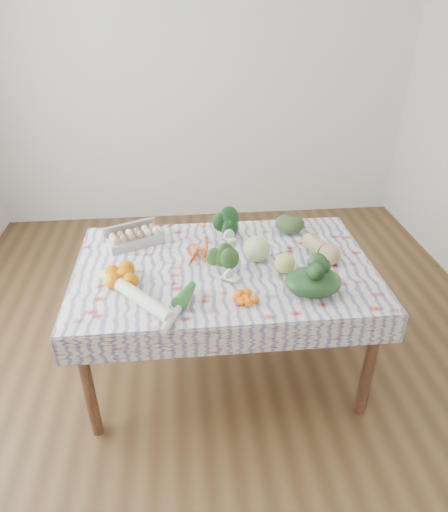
{
  "coord_description": "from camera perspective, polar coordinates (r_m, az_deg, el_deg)",
  "views": [
    {
      "loc": [
        -0.21,
        -2.15,
        2.12
      ],
      "look_at": [
        0.0,
        0.0,
        0.82
      ],
      "focal_mm": 32.0,
      "sensor_mm": 36.0,
      "label": 1
    }
  ],
  "objects": [
    {
      "name": "ground",
      "position": [
        3.03,
        0.0,
        -13.44
      ],
      "size": [
        4.5,
        4.5,
        0.0
      ],
      "primitive_type": "plane",
      "color": "#50351B",
      "rests_on": "ground"
    },
    {
      "name": "wall_back",
      "position": [
        4.47,
        -3.06,
        21.67
      ],
      "size": [
        4.0,
        0.04,
        2.8
      ],
      "primitive_type": "cube",
      "color": "silver",
      "rests_on": "ground"
    },
    {
      "name": "dining_table",
      "position": [
        2.6,
        0.0,
        -2.68
      ],
      "size": [
        1.6,
        1.0,
        0.75
      ],
      "color": "brown",
      "rests_on": "ground"
    },
    {
      "name": "tablecloth",
      "position": [
        2.55,
        0.0,
        -1.23
      ],
      "size": [
        1.66,
        1.06,
        0.01
      ],
      "primitive_type": "cube",
      "color": "silver",
      "rests_on": "dining_table"
    },
    {
      "name": "egg_carton",
      "position": [
        2.77,
        -11.07,
        2.11
      ],
      "size": [
        0.35,
        0.25,
        0.09
      ],
      "primitive_type": "cube",
      "rotation": [
        0.0,
        0.0,
        0.41
      ],
      "color": "#ABABA6",
      "rests_on": "tablecloth"
    },
    {
      "name": "carrot_bunch",
      "position": [
        2.63,
        -3.14,
        0.34
      ],
      "size": [
        0.21,
        0.19,
        0.04
      ],
      "primitive_type": "cube",
      "rotation": [
        0.0,
        0.0,
        -0.08
      ],
      "color": "#C6460A",
      "rests_on": "tablecloth"
    },
    {
      "name": "kale_bunch",
      "position": [
        2.8,
        0.11,
        3.74
      ],
      "size": [
        0.22,
        0.21,
        0.15
      ],
      "primitive_type": "ellipsoid",
      "rotation": [
        0.0,
        0.0,
        0.39
      ],
      "color": "#143916",
      "rests_on": "tablecloth"
    },
    {
      "name": "kabocha_squash",
      "position": [
        2.9,
        8.24,
        4.04
      ],
      "size": [
        0.23,
        0.23,
        0.12
      ],
      "primitive_type": "ellipsoid",
      "rotation": [
        0.0,
        0.0,
        -0.34
      ],
      "color": "#385526",
      "rests_on": "tablecloth"
    },
    {
      "name": "cabbage",
      "position": [
        2.56,
        4.13,
        0.87
      ],
      "size": [
        0.17,
        0.17,
        0.15
      ],
      "primitive_type": "sphere",
      "rotation": [
        0.0,
        0.0,
        -0.13
      ],
      "color": "#B9D085",
      "rests_on": "tablecloth"
    },
    {
      "name": "butternut_squash",
      "position": [
        2.66,
        12.19,
        1.04
      ],
      "size": [
        0.21,
        0.29,
        0.12
      ],
      "primitive_type": "ellipsoid",
      "rotation": [
        0.0,
        0.0,
        0.35
      ],
      "color": "tan",
      "rests_on": "tablecloth"
    },
    {
      "name": "orange_cluster",
      "position": [
        2.44,
        -12.37,
        -2.29
      ],
      "size": [
        0.33,
        0.33,
        0.09
      ],
      "primitive_type": "cube",
      "rotation": [
        0.0,
        0.0,
        0.23
      ],
      "color": "orange",
      "rests_on": "tablecloth"
    },
    {
      "name": "broccoli",
      "position": [
        2.42,
        -0.21,
        -1.51
      ],
      "size": [
        0.21,
        0.21,
        0.11
      ],
      "primitive_type": "ellipsoid",
      "rotation": [
        0.0,
        0.0,
        0.65
      ],
      "color": "#29511D",
      "rests_on": "tablecloth"
    },
    {
      "name": "mandarin_cluster",
      "position": [
        2.26,
        2.77,
        -5.11
      ],
      "size": [
        0.19,
        0.19,
        0.05
      ],
      "primitive_type": "cube",
      "rotation": [
        0.0,
        0.0,
        0.35
      ],
      "color": "orange",
      "rests_on": "tablecloth"
    },
    {
      "name": "grapefruit",
      "position": [
        2.48,
        7.61,
        -0.9
      ],
      "size": [
        0.15,
        0.15,
        0.11
      ],
      "primitive_type": "sphere",
      "rotation": [
        0.0,
        0.0,
        -0.39
      ],
      "color": "#C7C863",
      "rests_on": "tablecloth"
    },
    {
      "name": "spinach_bag",
      "position": [
        2.34,
        11.11,
        -3.2
      ],
      "size": [
        0.34,
        0.3,
        0.13
      ],
      "primitive_type": "ellipsoid",
      "rotation": [
        0.0,
        0.0,
        -0.27
      ],
      "color": "black",
      "rests_on": "tablecloth"
    },
    {
      "name": "daikon",
      "position": [
        2.27,
        -10.47,
        -5.16
      ],
      "size": [
        0.36,
        0.41,
        0.07
      ],
      "primitive_type": "cylinder",
      "rotation": [
        1.57,
        0.0,
        0.71
      ],
      "color": "white",
      "rests_on": "tablecloth"
    },
    {
      "name": "leek",
      "position": [
        2.2,
        -5.73,
        -6.57
      ],
      "size": [
        0.18,
        0.34,
        0.04
      ],
      "primitive_type": "cylinder",
      "rotation": [
        1.57,
        0.0,
        -0.42
      ],
      "color": "beige",
      "rests_on": "tablecloth"
    }
  ]
}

